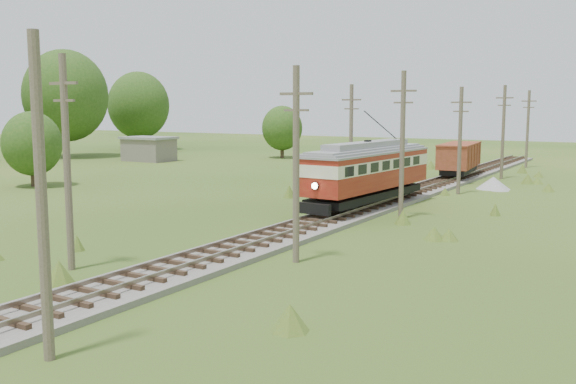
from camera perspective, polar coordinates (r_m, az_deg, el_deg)
The scene contains 17 objects.
railbed_main at distance 44.06m, azimuth 7.50°, elevation -1.17°, with size 3.60×96.00×0.57m.
streetcar at distance 42.91m, azimuth 7.06°, elevation 2.07°, with size 3.89×13.34×6.05m.
gondola at distance 63.08m, azimuth 14.98°, elevation 3.01°, with size 3.75×8.92×2.88m.
gravel_pile at distance 56.27m, azimuth 17.85°, elevation 0.72°, with size 2.88×3.06×1.05m.
utility_pole_r_1 at distance 18.10m, azimuth -21.06°, elevation -0.67°, with size 0.30×0.30×8.80m.
utility_pole_r_2 at distance 27.87m, azimuth 0.73°, elevation 2.60°, with size 1.60×0.30×8.60m.
utility_pole_r_3 at distance 39.64m, azimuth 10.13°, elevation 4.25°, with size 1.60×0.30×9.00m.
utility_pole_r_4 at distance 52.05m, azimuth 15.04°, elevation 4.54°, with size 1.60×0.30×8.40m.
utility_pole_r_5 at distance 64.54m, azimuth 18.58°, elevation 5.16°, with size 1.60×0.30×8.90m.
utility_pole_r_6 at distance 77.32m, azimuth 20.53°, elevation 5.33°, with size 1.60×0.30×8.70m.
utility_pole_l_a at distance 28.10m, azimuth -19.06°, elevation 2.64°, with size 1.60×0.30×9.00m.
utility_pole_l_b at distance 50.94m, azimuth 5.62°, elevation 4.81°, with size 1.60×0.30×8.60m.
tree_left_4 at distance 93.17m, azimuth -19.17°, elevation 8.09°, with size 11.34×11.34×14.61m.
tree_left_5 at distance 105.56m, azimuth -13.13°, elevation 7.52°, with size 9.66×9.66×12.44m.
tree_mid_a at distance 86.79m, azimuth -0.53°, elevation 5.70°, with size 5.46×5.46×7.03m.
tree_mid_c at distance 59.49m, azimuth -21.80°, elevation 4.01°, with size 5.04×5.04×6.49m.
shed at distance 83.83m, azimuth -12.26°, elevation 3.79°, with size 6.40×4.40×3.10m.
Camera 1 is at (17.27, -5.99, 6.83)m, focal length 40.00 mm.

